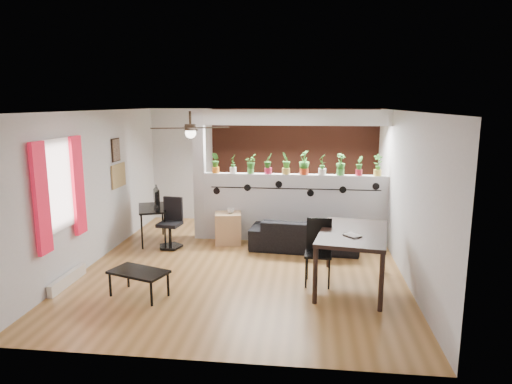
# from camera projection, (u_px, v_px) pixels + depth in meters

# --- Properties ---
(room_shell) EXTENTS (6.30, 7.10, 2.90)m
(room_shell) POSITION_uv_depth(u_px,v_px,m) (244.00, 190.00, 7.57)
(room_shell) COLOR brown
(room_shell) RESTS_ON ground
(partition_wall) EXTENTS (3.60, 0.18, 1.35)m
(partition_wall) POSITION_uv_depth(u_px,v_px,m) (294.00, 208.00, 9.06)
(partition_wall) COLOR #BCBCC1
(partition_wall) RESTS_ON ground
(ceiling_header) EXTENTS (3.60, 0.18, 0.30)m
(ceiling_header) POSITION_uv_depth(u_px,v_px,m) (296.00, 118.00, 8.72)
(ceiling_header) COLOR silver
(ceiling_header) RESTS_ON room_shell
(pier_column) EXTENTS (0.22, 0.20, 2.60)m
(pier_column) POSITION_uv_depth(u_px,v_px,m) (200.00, 175.00, 9.16)
(pier_column) COLOR #BCBCC1
(pier_column) RESTS_ON ground
(brick_panel) EXTENTS (3.90, 0.05, 2.60)m
(brick_panel) POSITION_uv_depth(u_px,v_px,m) (297.00, 167.00, 10.38)
(brick_panel) COLOR #A2472F
(brick_panel) RESTS_ON ground
(vine_decal) EXTENTS (3.31, 0.01, 0.30)m
(vine_decal) POSITION_uv_depth(u_px,v_px,m) (295.00, 189.00, 8.89)
(vine_decal) COLOR black
(vine_decal) RESTS_ON partition_wall
(window_assembly) EXTENTS (0.09, 1.30, 1.55)m
(window_assembly) POSITION_uv_depth(u_px,v_px,m) (59.00, 188.00, 6.65)
(window_assembly) COLOR white
(window_assembly) RESTS_ON room_shell
(baseboard_heater) EXTENTS (0.08, 1.00, 0.18)m
(baseboard_heater) POSITION_uv_depth(u_px,v_px,m) (68.00, 279.00, 6.92)
(baseboard_heater) COLOR silver
(baseboard_heater) RESTS_ON ground
(corkboard) EXTENTS (0.03, 0.60, 0.45)m
(corkboard) POSITION_uv_depth(u_px,v_px,m) (119.00, 176.00, 8.78)
(corkboard) COLOR olive
(corkboard) RESTS_ON room_shell
(framed_art) EXTENTS (0.03, 0.34, 0.44)m
(framed_art) POSITION_uv_depth(u_px,v_px,m) (116.00, 150.00, 8.64)
(framed_art) COLOR #8C7259
(framed_art) RESTS_ON room_shell
(ceiling_fan) EXTENTS (1.19, 1.19, 0.43)m
(ceiling_fan) POSITION_uv_depth(u_px,v_px,m) (190.00, 129.00, 7.17)
(ceiling_fan) COLOR black
(ceiling_fan) RESTS_ON room_shell
(potted_plant_0) EXTENTS (0.25, 0.26, 0.41)m
(potted_plant_0) POSITION_uv_depth(u_px,v_px,m) (216.00, 162.00, 9.07)
(potted_plant_0) COLOR orange
(potted_plant_0) RESTS_ON partition_wall
(potted_plant_1) EXTENTS (0.15, 0.19, 0.37)m
(potted_plant_1) POSITION_uv_depth(u_px,v_px,m) (233.00, 163.00, 9.03)
(potted_plant_1) COLOR white
(potted_plant_1) RESTS_ON partition_wall
(potted_plant_2) EXTENTS (0.17, 0.21, 0.38)m
(potted_plant_2) POSITION_uv_depth(u_px,v_px,m) (251.00, 163.00, 8.99)
(potted_plant_2) COLOR #489737
(potted_plant_2) RESTS_ON partition_wall
(potted_plant_3) EXTENTS (0.26, 0.27, 0.42)m
(potted_plant_3) POSITION_uv_depth(u_px,v_px,m) (268.00, 163.00, 8.95)
(potted_plant_3) COLOR #BE1E44
(potted_plant_3) RESTS_ON partition_wall
(potted_plant_4) EXTENTS (0.22, 0.26, 0.43)m
(potted_plant_4) POSITION_uv_depth(u_px,v_px,m) (286.00, 163.00, 8.91)
(potted_plant_4) COLOR gold
(potted_plant_4) RESTS_ON partition_wall
(potted_plant_5) EXTENTS (0.26, 0.29, 0.47)m
(potted_plant_5) POSITION_uv_depth(u_px,v_px,m) (304.00, 162.00, 8.87)
(potted_plant_5) COLOR red
(potted_plant_5) RESTS_ON partition_wall
(potted_plant_6) EXTENTS (0.24, 0.26, 0.42)m
(potted_plant_6) POSITION_uv_depth(u_px,v_px,m) (322.00, 163.00, 8.83)
(potted_plant_6) COLOR silver
(potted_plant_6) RESTS_ON partition_wall
(potted_plant_7) EXTENTS (0.27, 0.26, 0.42)m
(potted_plant_7) POSITION_uv_depth(u_px,v_px,m) (341.00, 164.00, 8.79)
(potted_plant_7) COLOR green
(potted_plant_7) RESTS_ON partition_wall
(potted_plant_8) EXTENTS (0.17, 0.20, 0.37)m
(potted_plant_8) POSITION_uv_depth(u_px,v_px,m) (359.00, 165.00, 8.76)
(potted_plant_8) COLOR red
(potted_plant_8) RESTS_ON partition_wall
(potted_plant_9) EXTENTS (0.23, 0.19, 0.42)m
(potted_plant_9) POSITION_uv_depth(u_px,v_px,m) (378.00, 164.00, 8.71)
(potted_plant_9) COLOR #E2C84F
(potted_plant_9) RESTS_ON partition_wall
(sofa) EXTENTS (1.98, 0.92, 0.56)m
(sofa) POSITION_uv_depth(u_px,v_px,m) (305.00, 235.00, 8.58)
(sofa) COLOR black
(sofa) RESTS_ON ground
(cube_shelf) EXTENTS (0.57, 0.52, 0.61)m
(cube_shelf) POSITION_uv_depth(u_px,v_px,m) (228.00, 228.00, 8.95)
(cube_shelf) COLOR tan
(cube_shelf) RESTS_ON ground
(cup) EXTENTS (0.16, 0.16, 0.10)m
(cup) POSITION_uv_depth(u_px,v_px,m) (231.00, 211.00, 8.87)
(cup) COLOR gray
(cup) RESTS_ON cube_shelf
(computer_desk) EXTENTS (0.82, 1.09, 0.70)m
(computer_desk) POSITION_uv_depth(u_px,v_px,m) (152.00, 211.00, 9.00)
(computer_desk) COLOR black
(computer_desk) RESTS_ON ground
(monitor) EXTENTS (0.35, 0.20, 0.20)m
(monitor) POSITION_uv_depth(u_px,v_px,m) (154.00, 201.00, 9.12)
(monitor) COLOR black
(monitor) RESTS_ON computer_desk
(office_chair) EXTENTS (0.49, 0.49, 0.95)m
(office_chair) POSITION_uv_depth(u_px,v_px,m) (171.00, 226.00, 8.68)
(office_chair) COLOR black
(office_chair) RESTS_ON ground
(dining_table) EXTENTS (1.20, 1.71, 0.86)m
(dining_table) POSITION_uv_depth(u_px,v_px,m) (353.00, 237.00, 6.75)
(dining_table) COLOR black
(dining_table) RESTS_ON ground
(book) EXTENTS (0.29, 0.30, 0.02)m
(book) POSITION_uv_depth(u_px,v_px,m) (348.00, 236.00, 6.45)
(book) COLOR gray
(book) RESTS_ON dining_table
(folding_chair) EXTENTS (0.42, 0.42, 1.00)m
(folding_chair) POSITION_uv_depth(u_px,v_px,m) (319.00, 245.00, 6.96)
(folding_chair) COLOR black
(folding_chair) RESTS_ON ground
(coffee_table) EXTENTS (0.92, 0.70, 0.38)m
(coffee_table) POSITION_uv_depth(u_px,v_px,m) (139.00, 274.00, 6.48)
(coffee_table) COLOR black
(coffee_table) RESTS_ON ground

